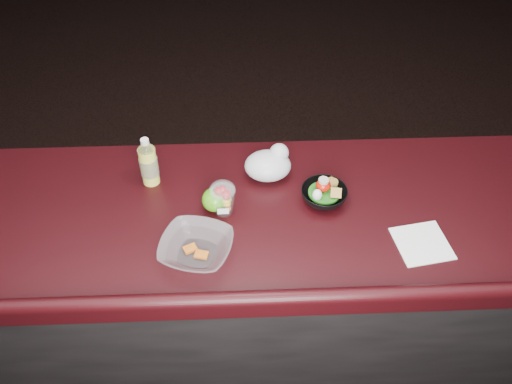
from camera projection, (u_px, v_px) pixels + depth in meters
room_shell at (239, 35)px, 1.08m from camera, size 8.00×8.00×8.00m
counter at (245, 301)px, 2.22m from camera, size 4.06×0.71×1.02m
lemonade_bottle at (149, 164)px, 1.91m from camera, size 0.06×0.06×0.19m
fruit_cup at (223, 198)px, 1.83m from camera, size 0.08×0.08×0.12m
green_apple at (215, 200)px, 1.85m from camera, size 0.09×0.09×0.09m
plastic_bag at (269, 164)px, 1.95m from camera, size 0.16×0.13×0.12m
snack_bowl at (324, 194)px, 1.89m from camera, size 0.18×0.18×0.08m
takeout_bowl at (196, 248)px, 1.72m from camera, size 0.27×0.27×0.05m
paper_napkin at (422, 243)px, 1.77m from camera, size 0.18×0.18×0.00m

